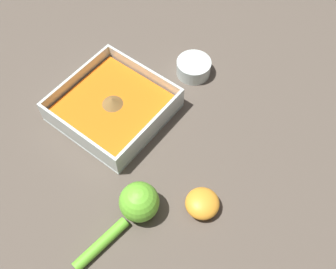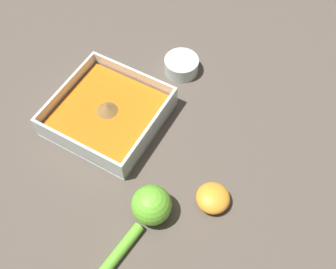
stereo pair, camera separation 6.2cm
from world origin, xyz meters
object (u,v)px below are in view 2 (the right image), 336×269
lemon_squeezer (148,210)px  lemon_half (213,198)px  square_dish (108,114)px  spice_bowl (181,66)px

lemon_squeezer → lemon_half: lemon_squeezer is taller
square_dish → lemon_half: (-0.06, -0.28, -0.00)m
square_dish → lemon_half: 0.29m
spice_bowl → lemon_half: size_ratio=1.24×
spice_bowl → lemon_squeezer: (-0.35, -0.12, 0.02)m
square_dish → lemon_squeezer: (-0.15, -0.19, 0.02)m
spice_bowl → square_dish: bearing=160.9°
square_dish → lemon_squeezer: bearing=-128.2°
lemon_squeezer → square_dish: bearing=58.3°
square_dish → spice_bowl: bearing=-19.1°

